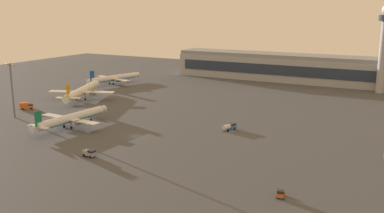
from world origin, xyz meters
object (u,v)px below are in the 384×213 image
fuel_truck (229,126)px  control_tower (384,43)px  catering_truck (26,106)px  airplane_near_gate (82,91)px  apron_light_east (12,86)px  airplane_mid_apron (71,118)px  baggage_tractor (89,153)px  airplane_taxiway_distant (114,78)px  pushback_tug (281,194)px

fuel_truck → control_tower: bearing=83.0°
fuel_truck → catering_truck: 93.51m
airplane_near_gate → apron_light_east: size_ratio=1.79×
airplane_mid_apron → baggage_tractor: 35.87m
airplane_near_gate → airplane_taxiway_distant: 44.58m
catering_truck → apron_light_east: apron_light_east is taller
control_tower → airplane_mid_apron: 161.85m
airplane_mid_apron → airplane_taxiway_distant: (-45.00, 82.75, 0.05)m
airplane_near_gate → pushback_tug: airplane_near_gate is taller
control_tower → fuel_truck: 114.32m
control_tower → baggage_tractor: control_tower is taller
pushback_tug → apron_light_east: (-118.69, 23.05, 11.89)m
airplane_near_gate → baggage_tractor: (59.43, -62.31, -2.88)m
control_tower → catering_truck: control_tower is taller
airplane_mid_apron → pushback_tug: (87.75, -22.91, -2.40)m
airplane_taxiway_distant → fuel_truck: bearing=-14.4°
fuel_truck → apron_light_east: (-85.11, -24.56, 11.59)m
control_tower → apron_light_east: control_tower is taller
baggage_tractor → apron_light_east: bearing=-107.4°
control_tower → pushback_tug: 153.19m
control_tower → baggage_tractor: (-68.16, -149.88, -25.03)m
baggage_tractor → fuel_truck: bearing=154.0°
airplane_near_gate → apron_light_east: bearing=-111.7°
airplane_taxiway_distant → catering_truck: bearing=-68.8°
apron_light_east → airplane_mid_apron: bearing=-0.3°
fuel_truck → apron_light_east: bearing=-148.6°
catering_truck → airplane_taxiway_distant: bearing=136.9°
pushback_tug → apron_light_east: bearing=-22.1°
control_tower → pushback_tug: (-8.71, -150.87, -25.14)m
airplane_taxiway_distant → apron_light_east: size_ratio=1.59×
catering_truck → fuel_truck: bearing=49.1°
apron_light_east → airplane_near_gate: bearing=90.3°
control_tower → airplane_taxiway_distant: 150.23m
airplane_taxiway_distant → pushback_tug: airplane_taxiway_distant is taller
airplane_near_gate → catering_truck: airplane_near_gate is taller
apron_light_east → catering_truck: bearing=121.3°
fuel_truck → pushback_tug: fuel_truck is taller
control_tower → fuel_truck: control_tower is taller
airplane_taxiway_distant → pushback_tug: 169.69m
catering_truck → pushback_tug: bearing=26.0°
airplane_mid_apron → baggage_tractor: (28.30, -21.92, -2.29)m
airplane_near_gate → airplane_taxiway_distant: (-13.87, 42.36, -0.55)m
airplane_near_gate → pushback_tug: bearing=-50.0°
control_tower → catering_truck: size_ratio=7.92×
control_tower → apron_light_east: bearing=-134.9°
control_tower → airplane_near_gate: (-127.59, -87.56, -22.15)m
airplane_near_gate → fuel_truck: size_ratio=6.04×
apron_light_east → baggage_tractor: bearing=-20.4°
airplane_mid_apron → catering_truck: airplane_mid_apron is taller
airplane_mid_apron → apron_light_east: (-30.94, 0.14, 9.49)m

